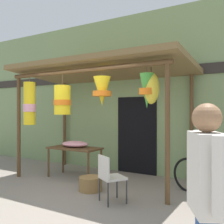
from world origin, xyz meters
name	(u,v)px	position (x,y,z in m)	size (l,w,h in m)	color
ground_plane	(71,194)	(0.00, 0.00, 0.00)	(30.00, 30.00, 0.00)	gray
shop_facade	(126,94)	(0.00, 2.33, 2.09)	(11.83, 0.29, 4.19)	#7A9360
market_stall_canopy	(98,79)	(-0.07, 1.06, 2.39)	(4.32, 2.21, 2.76)	brown
display_table	(75,151)	(-0.73, 1.02, 0.66)	(1.31, 0.64, 0.74)	brown
flower_heap_on_table	(75,144)	(-0.75, 1.08, 0.81)	(0.70, 0.49, 0.15)	pink
folding_chair	(109,175)	(0.91, -0.07, 0.50)	(0.55, 0.55, 0.84)	beige
wicker_basket_by_table	(90,184)	(0.22, 0.35, 0.14)	(0.47, 0.47, 0.28)	olive
parked_bicycle	(213,179)	(2.46, 1.15, 0.35)	(1.69, 0.62, 0.92)	black
customer_foreground	(207,191)	(2.91, -1.90, 1.00)	(0.38, 0.54, 1.69)	#2D5193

